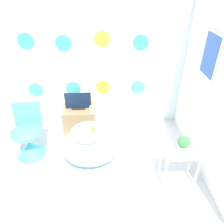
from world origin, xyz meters
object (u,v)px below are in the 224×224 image
Objects in this scene: chair at (29,140)px; vase at (91,110)px; tv at (78,102)px; potted_plant_left at (184,144)px; bathtub at (90,146)px.

chair is 5.85× the size of vase.
vase is (0.23, -0.16, -0.07)m from tv.
chair reaches higher than tv.
vase is at bearing 139.25° from potted_plant_left.
bathtub is 0.88m from tv.
bathtub is at bearing -91.31° from vase.
vase is 1.57m from potted_plant_left.
tv is 1.89× the size of potted_plant_left.
bathtub is 0.68m from vase.
chair is at bearing 164.78° from potted_plant_left.
vase is 0.61× the size of potted_plant_left.
potted_plant_left is (1.41, -1.19, 0.04)m from tv.
chair is at bearing -139.72° from tv.
tv is (0.72, 0.61, 0.30)m from chair.
chair reaches higher than bathtub.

